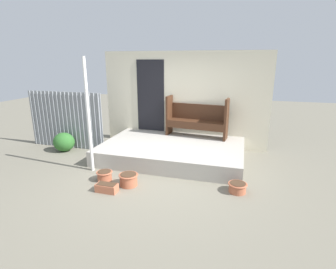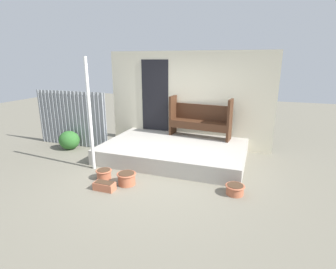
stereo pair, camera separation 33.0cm
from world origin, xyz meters
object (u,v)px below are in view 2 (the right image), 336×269
object	(u,v)px
support_post	(90,116)
flower_pot_left	(104,174)
planter_box_rect	(104,186)
flower_pot_right	(235,189)
shrub_by_fence	(69,140)
bench	(200,118)
flower_pot_middle	(127,178)

from	to	relation	value
support_post	flower_pot_left	xyz separation A→B (m)	(0.51, -0.39, -1.11)
support_post	planter_box_rect	bearing A→B (deg)	-45.57
flower_pot_left	planter_box_rect	bearing A→B (deg)	-56.37
support_post	flower_pot_right	world-z (taller)	support_post
support_post	shrub_by_fence	xyz separation A→B (m)	(-1.42, 0.92, -0.96)
flower_pot_left	shrub_by_fence	distance (m)	2.33
support_post	shrub_by_fence	size ratio (longest dim) A/B	4.30
planter_box_rect	bench	bearing A→B (deg)	68.06
flower_pot_right	planter_box_rect	xyz separation A→B (m)	(-2.33, -0.65, -0.02)
support_post	flower_pot_right	bearing A→B (deg)	-2.83
bench	flower_pot_middle	bearing A→B (deg)	-103.33
support_post	flower_pot_middle	size ratio (longest dim) A/B	6.37
flower_pot_left	planter_box_rect	world-z (taller)	flower_pot_left
flower_pot_middle	planter_box_rect	world-z (taller)	flower_pot_middle
support_post	bench	distance (m)	2.86
planter_box_rect	flower_pot_middle	bearing A→B (deg)	50.69
bench	flower_pot_left	world-z (taller)	bench
planter_box_rect	flower_pot_left	bearing A→B (deg)	123.63
shrub_by_fence	support_post	bearing A→B (deg)	-32.99
flower_pot_left	shrub_by_fence	xyz separation A→B (m)	(-1.93, 1.31, 0.14)
planter_box_rect	flower_pot_right	bearing A→B (deg)	15.58
bench	shrub_by_fence	xyz separation A→B (m)	(-3.36, -1.15, -0.63)
support_post	flower_pot_right	size ratio (longest dim) A/B	6.85
flower_pot_middle	planter_box_rect	size ratio (longest dim) A/B	0.95
flower_pot_middle	support_post	bearing A→B (deg)	156.93
flower_pot_left	flower_pot_middle	xyz separation A→B (m)	(0.56, -0.07, 0.02)
planter_box_rect	shrub_by_fence	bearing A→B (deg)	141.98
flower_pot_left	flower_pot_middle	distance (m)	0.57
bench	shrub_by_fence	size ratio (longest dim) A/B	2.93
bench	planter_box_rect	distance (m)	3.20
support_post	shrub_by_fence	world-z (taller)	support_post
bench	flower_pot_left	size ratio (longest dim) A/B	5.05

